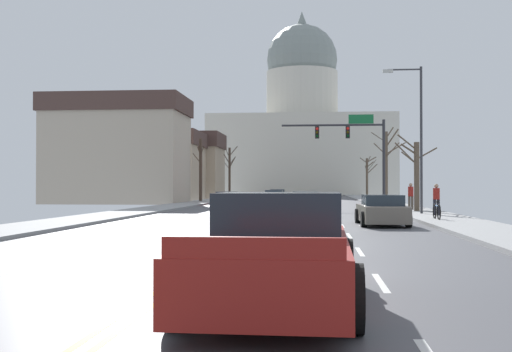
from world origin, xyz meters
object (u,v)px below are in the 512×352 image
(sedan_near_05, at_px, (295,231))
(bicycle_parked, at_px, (437,211))
(sedan_near_04, at_px, (305,218))
(signal_gantry, at_px, (355,141))
(sedan_oncoming_01, at_px, (274,196))
(pedestrian_01, at_px, (436,198))
(sedan_near_02, at_px, (303,206))
(sedan_oncoming_02, at_px, (278,195))
(pickup_truck_near_06, at_px, (277,254))
(sedan_oncoming_00, at_px, (226,199))
(street_lamp_right, at_px, (416,127))
(sedan_near_01, at_px, (307,203))
(sedan_near_00, at_px, (305,201))
(pedestrian_00, at_px, (411,195))
(sedan_near_03, at_px, (382,211))

(sedan_near_05, bearing_deg, bicycle_parked, 67.68)
(sedan_near_04, relative_size, sedan_near_05, 1.03)
(signal_gantry, xyz_separation_m, sedan_oncoming_01, (-7.12, 13.89, -4.51))
(pedestrian_01, distance_m, bicycle_parked, 4.09)
(sedan_near_02, xyz_separation_m, sedan_oncoming_02, (-3.79, 41.50, 0.00))
(bicycle_parked, bearing_deg, pickup_truck_near_06, -106.27)
(sedan_near_04, bearing_deg, sedan_oncoming_01, 95.14)
(sedan_near_05, bearing_deg, sedan_oncoming_00, 100.34)
(pickup_truck_near_06, bearing_deg, street_lamp_right, 77.19)
(sedan_near_05, height_order, pickup_truck_near_06, pickup_truck_near_06)
(sedan_near_01, bearing_deg, pickup_truck_near_06, -90.02)
(sedan_near_00, distance_m, pedestrian_01, 14.05)
(sedan_oncoming_00, bearing_deg, pedestrian_01, -55.37)
(sedan_near_04, distance_m, pickup_truck_near_06, 12.78)
(pedestrian_01, bearing_deg, sedan_oncoming_01, 109.29)
(pedestrian_01, bearing_deg, sedan_near_05, -109.87)
(pickup_truck_near_06, bearing_deg, pedestrian_00, 78.53)
(pedestrian_00, bearing_deg, sedan_oncoming_01, 115.28)
(sedan_near_05, distance_m, pedestrian_01, 19.82)
(sedan_oncoming_02, bearing_deg, sedan_near_01, -83.72)
(sedan_oncoming_02, distance_m, pedestrian_00, 35.18)
(street_lamp_right, distance_m, sedan_oncoming_01, 29.53)
(sedan_near_01, distance_m, bicycle_parked, 11.90)
(sedan_near_05, relative_size, sedan_oncoming_01, 0.98)
(sedan_oncoming_01, xyz_separation_m, bicycle_parked, (9.62, -33.54, -0.10))
(pickup_truck_near_06, relative_size, sedan_oncoming_01, 1.27)
(bicycle_parked, bearing_deg, sedan_oncoming_02, 102.34)
(pickup_truck_near_06, bearing_deg, sedan_near_03, 79.63)
(sedan_oncoming_02, bearing_deg, bicycle_parked, -77.66)
(sedan_near_05, distance_m, bicycle_parked, 15.83)
(sedan_near_02, xyz_separation_m, pedestrian_00, (6.74, 7.93, 0.50))
(signal_gantry, height_order, pedestrian_01, signal_gantry)
(pedestrian_01, xyz_separation_m, bicycle_parked, (-0.72, -3.98, -0.55))
(sedan_near_03, bearing_deg, sedan_near_01, 104.58)
(signal_gantry, relative_size, bicycle_parked, 4.47)
(sedan_near_05, xyz_separation_m, bicycle_parked, (6.01, 14.65, -0.09))
(street_lamp_right, height_order, sedan_near_02, street_lamp_right)
(sedan_oncoming_02, distance_m, bicycle_parked, 46.59)
(sedan_near_00, relative_size, sedan_oncoming_01, 1.02)
(bicycle_parked, bearing_deg, sedan_near_03, -136.72)
(signal_gantry, bearing_deg, pedestrian_00, -68.21)
(signal_gantry, xyz_separation_m, bicycle_parked, (2.51, -19.64, -4.61))
(bicycle_parked, bearing_deg, sedan_near_05, -112.32)
(street_lamp_right, relative_size, sedan_near_01, 1.82)
(pickup_truck_near_06, height_order, pedestrian_00, pedestrian_00)
(street_lamp_right, height_order, pedestrian_01, street_lamp_right)
(sedan_near_04, bearing_deg, sedan_oncoming_00, 102.63)
(pickup_truck_near_06, xyz_separation_m, sedan_oncoming_01, (-3.53, 54.41, -0.12))
(sedan_oncoming_01, distance_m, pedestrian_01, 31.31)
(sedan_near_04, height_order, pedestrian_01, pedestrian_01)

